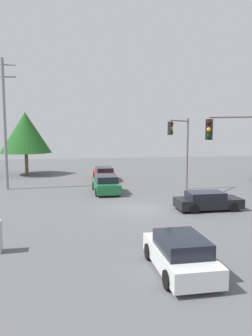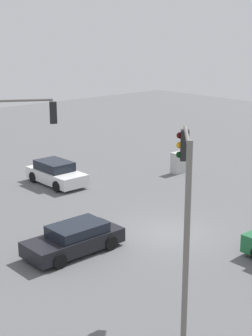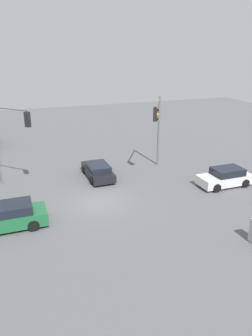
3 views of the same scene
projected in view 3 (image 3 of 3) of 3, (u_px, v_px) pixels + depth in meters
ground_plane at (99, 202)px, 22.61m from camera, size 80.00×80.00×0.00m
sedan_green at (7, 217)px, 19.12m from camera, size 2.03×4.64×1.49m
sedan_dark at (98, 171)px, 26.68m from camera, size 4.28×1.90×1.22m
sedan_white at (225, 177)px, 25.10m from camera, size 1.93×4.15×1.40m
traffic_signal_main at (9, 132)px, 23.67m from camera, size 2.64×2.58×6.25m
traffic_signal_cross at (158, 122)px, 27.06m from camera, size 3.40×2.16×6.15m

